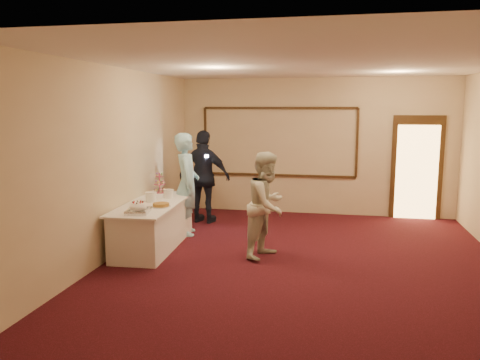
# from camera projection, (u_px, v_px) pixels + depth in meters

# --- Properties ---
(floor) EXTENTS (7.00, 7.00, 0.00)m
(floor) POSITION_uv_depth(u_px,v_px,m) (303.00, 263.00, 7.16)
(floor) COLOR black
(floor) RESTS_ON ground
(room_walls) EXTENTS (6.04, 7.04, 3.02)m
(room_walls) POSITION_uv_depth(u_px,v_px,m) (306.00, 131.00, 6.85)
(room_walls) COLOR beige
(room_walls) RESTS_ON floor
(wall_molding) EXTENTS (3.45, 0.04, 1.55)m
(wall_molding) POSITION_uv_depth(u_px,v_px,m) (279.00, 142.00, 10.43)
(wall_molding) COLOR #34220F
(wall_molding) RESTS_ON room_walls
(doorway) EXTENTS (1.05, 0.07, 2.20)m
(doorway) POSITION_uv_depth(u_px,v_px,m) (417.00, 168.00, 9.92)
(doorway) COLOR #34220F
(doorway) RESTS_ON floor
(buffet_table) EXTENTS (0.98, 2.29, 0.77)m
(buffet_table) POSITION_uv_depth(u_px,v_px,m) (154.00, 225.00, 7.96)
(buffet_table) COLOR white
(buffet_table) RESTS_ON floor
(pavlova_tray) EXTENTS (0.39, 0.49, 0.17)m
(pavlova_tray) POSITION_uv_depth(u_px,v_px,m) (138.00, 208.00, 7.13)
(pavlova_tray) COLOR #BBBCC2
(pavlova_tray) RESTS_ON buffet_table
(cupcake_stand) EXTENTS (0.28, 0.28, 0.41)m
(cupcake_stand) POSITION_uv_depth(u_px,v_px,m) (160.00, 185.00, 8.84)
(cupcake_stand) COLOR #C14568
(cupcake_stand) RESTS_ON buffet_table
(plate_stack_a) EXTENTS (0.20, 0.20, 0.16)m
(plate_stack_a) POSITION_uv_depth(u_px,v_px,m) (151.00, 197.00, 7.98)
(plate_stack_a) COLOR white
(plate_stack_a) RESTS_ON buffet_table
(plate_stack_b) EXTENTS (0.18, 0.18, 0.15)m
(plate_stack_b) POSITION_uv_depth(u_px,v_px,m) (169.00, 194.00, 8.30)
(plate_stack_b) COLOR white
(plate_stack_b) RESTS_ON buffet_table
(tart) EXTENTS (0.31, 0.31, 0.06)m
(tart) POSITION_uv_depth(u_px,v_px,m) (161.00, 205.00, 7.57)
(tart) COLOR white
(tart) RESTS_ON buffet_table
(man) EXTENTS (0.64, 0.80, 1.90)m
(man) POSITION_uv_depth(u_px,v_px,m) (187.00, 184.00, 8.70)
(man) COLOR #93CFEA
(man) RESTS_ON floor
(woman) EXTENTS (0.89, 0.99, 1.68)m
(woman) POSITION_uv_depth(u_px,v_px,m) (267.00, 205.00, 7.38)
(woman) COLOR beige
(woman) RESTS_ON floor
(guest) EXTENTS (1.18, 0.64, 1.91)m
(guest) POSITION_uv_depth(u_px,v_px,m) (204.00, 177.00, 9.59)
(guest) COLOR black
(guest) RESTS_ON floor
(camera_flash) EXTENTS (0.08, 0.06, 0.05)m
(camera_flash) POSITION_uv_depth(u_px,v_px,m) (207.00, 156.00, 9.34)
(camera_flash) COLOR white
(camera_flash) RESTS_ON guest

